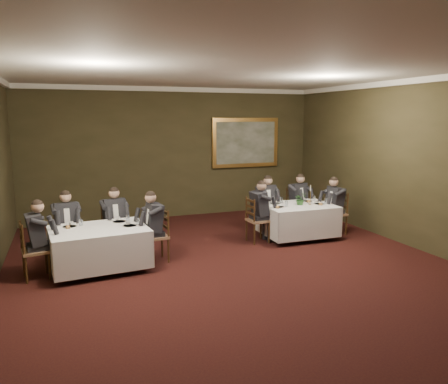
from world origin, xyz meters
TOP-DOWN VIEW (x-y plane):
  - ground at (0.00, 0.00)m, footprint 10.00×10.00m
  - ceiling at (0.00, 0.00)m, footprint 8.00×10.00m
  - back_wall at (0.00, 5.00)m, footprint 8.00×0.10m
  - right_wall at (4.00, 0.00)m, footprint 0.10×10.00m
  - crown_molding at (0.00, 0.00)m, footprint 8.00×10.00m
  - table_main at (2.08, 1.87)m, footprint 1.60×1.23m
  - table_second at (-2.31, 1.25)m, footprint 1.79×1.43m
  - chair_main_backleft at (1.67, 2.68)m, footprint 0.45×0.43m
  - diner_main_backleft at (1.67, 2.67)m, footprint 0.43×0.49m
  - chair_main_backright at (2.52, 2.67)m, footprint 0.53×0.51m
  - diner_main_backright at (2.52, 2.66)m, footprint 0.50×0.56m
  - chair_main_endleft at (1.09, 1.88)m, footprint 0.45×0.46m
  - diner_main_endleft at (1.10, 1.88)m, footprint 0.50×0.44m
  - chair_main_endright at (3.08, 1.85)m, footprint 0.43×0.45m
  - diner_main_endright at (3.07, 1.85)m, footprint 0.49×0.43m
  - chair_sec_backleft at (-2.84, 2.07)m, footprint 0.48×0.47m
  - diner_sec_backleft at (-2.84, 2.06)m, footprint 0.45×0.52m
  - chair_sec_backright at (-1.95, 2.15)m, footprint 0.51×0.49m
  - diner_sec_backright at (-1.94, 2.14)m, footprint 0.48×0.54m
  - chair_sec_endright at (-1.26, 1.35)m, footprint 0.46×0.48m
  - diner_sec_endright at (-1.27, 1.35)m, footprint 0.52×0.45m
  - chair_sec_endleft at (-3.37, 1.15)m, footprint 0.48×0.50m
  - diner_sec_endleft at (-3.36, 1.15)m, footprint 0.54×0.47m
  - centerpiece at (2.13, 1.86)m, footprint 0.29×0.26m
  - candlestick at (2.35, 1.80)m, footprint 0.07×0.07m
  - place_setting_table_main at (1.72, 2.23)m, footprint 0.33×0.31m
  - place_setting_table_second at (-2.74, 1.59)m, footprint 0.33×0.31m
  - painting at (2.08, 4.94)m, footprint 2.00×0.09m

SIDE VIEW (x-z plane):
  - ground at x=0.00m, z-range 0.00..0.00m
  - chair_main_backleft at x=1.67m, z-range -0.22..0.78m
  - chair_main_backright at x=2.52m, z-range -0.22..0.78m
  - chair_main_endleft at x=1.09m, z-range -0.22..0.78m
  - chair_main_endright at x=3.08m, z-range -0.22..0.78m
  - chair_sec_backleft at x=-2.84m, z-range -0.22..0.78m
  - chair_sec_backright at x=-1.95m, z-range -0.22..0.78m
  - chair_sec_endright at x=-1.26m, z-range -0.22..0.78m
  - chair_sec_endleft at x=-3.37m, z-range -0.22..0.78m
  - table_main at x=2.08m, z-range 0.12..0.78m
  - table_second at x=-2.31m, z-range 0.12..0.78m
  - diner_main_backleft at x=1.67m, z-range -0.16..1.19m
  - diner_main_backright at x=2.52m, z-range -0.16..1.19m
  - diner_main_endleft at x=1.10m, z-range -0.16..1.19m
  - diner_main_endright at x=3.07m, z-range -0.16..1.19m
  - diner_sec_backleft at x=-2.84m, z-range -0.16..1.19m
  - diner_sec_backright at x=-1.94m, z-range -0.16..1.19m
  - diner_sec_endright at x=-1.27m, z-range -0.16..1.19m
  - diner_sec_endleft at x=-3.36m, z-range -0.16..1.19m
  - place_setting_table_main at x=1.72m, z-range 0.73..0.87m
  - place_setting_table_second at x=-2.74m, z-range 0.73..0.87m
  - centerpiece at x=2.13m, z-range 0.77..1.06m
  - candlestick at x=2.35m, z-range 0.70..1.17m
  - back_wall at x=0.00m, z-range 0.00..3.50m
  - right_wall at x=4.00m, z-range 0.00..3.50m
  - painting at x=2.08m, z-range 1.30..2.70m
  - crown_molding at x=0.00m, z-range 3.38..3.50m
  - ceiling at x=0.00m, z-range 3.45..3.55m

